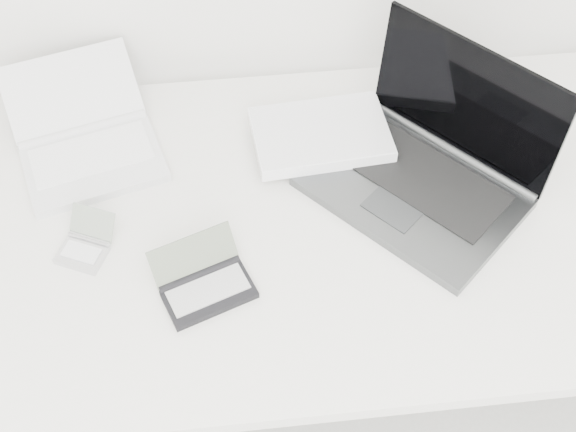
{
  "coord_description": "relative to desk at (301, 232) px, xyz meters",
  "views": [
    {
      "loc": [
        -0.13,
        0.63,
        1.94
      ],
      "look_at": [
        -0.03,
        1.51,
        0.79
      ],
      "focal_mm": 50.0,
      "sensor_mm": 36.0,
      "label": 1
    }
  ],
  "objects": [
    {
      "name": "laptop_large",
      "position": [
        0.2,
        0.1,
        0.09
      ],
      "size": [
        0.55,
        0.49,
        0.27
      ],
      "rotation": [
        0.0,
        0.0,
        -0.83
      ],
      "color": "#4E5153",
      "rests_on": "desk"
    },
    {
      "name": "pda_silver",
      "position": [
        -0.4,
        -0.03,
        0.06
      ],
      "size": [
        0.12,
        0.13,
        0.06
      ],
      "rotation": [
        0.0,
        0.0,
        -0.44
      ],
      "color": "silver",
      "rests_on": "desk"
    },
    {
      "name": "netbook_open_white",
      "position": [
        -0.41,
        0.22,
        0.07
      ],
      "size": [
        0.34,
        0.39,
        0.11
      ],
      "rotation": [
        0.0,
        0.0,
        0.27
      ],
      "color": "silver",
      "rests_on": "desk"
    },
    {
      "name": "desk",
      "position": [
        0.0,
        0.0,
        0.0
      ],
      "size": [
        1.6,
        0.8,
        0.73
      ],
      "color": "white",
      "rests_on": "ground"
    },
    {
      "name": "palmtop_charcoal",
      "position": [
        -0.19,
        -0.14,
        0.06
      ],
      "size": [
        0.19,
        0.17,
        0.08
      ],
      "rotation": [
        0.0,
        0.0,
        0.36
      ],
      "color": "black",
      "rests_on": "desk"
    }
  ]
}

